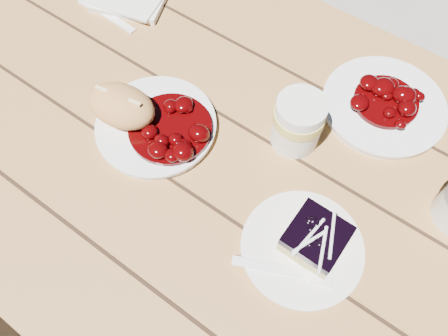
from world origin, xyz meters
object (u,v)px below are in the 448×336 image
Objects in this scene: main_plate at (156,126)px; blueberry_cake at (316,238)px; second_plate at (383,106)px; picnic_table at (311,257)px; bread_roll at (121,106)px; dessert_plate at (302,248)px; second_cup at (298,123)px.

blueberry_cake is at bearing -4.54° from main_plate.
blueberry_cake is (0.34, -0.03, 0.03)m from main_plate.
blueberry_cake is 0.31m from second_plate.
picnic_table is 0.39m from main_plate.
picnic_table is at bearing -82.62° from second_plate.
picnic_table is 15.92× the size of bread_roll.
dessert_plate is at bearing -108.05° from picnic_table.
main_plate reaches higher than dessert_plate.
second_plate is 2.12× the size of second_cup.
second_cup is (-0.13, 0.15, 0.02)m from blueberry_cake.
main_plate is 0.95× the size of second_plate.
blueberry_cake is at bearing 56.31° from dessert_plate.
second_cup is at bearing 28.35° from bread_roll.
bread_roll reaches higher than dessert_plate.
main_plate is 2.49× the size of blueberry_cake.
second_plate is (-0.03, 0.31, -0.03)m from blueberry_cake.
bread_roll reaches higher than blueberry_cake.
second_cup reaches higher than second_plate.
bread_roll is 0.31m from second_cup.
bread_roll reaches higher than picnic_table.
second_plate is at bearing 92.90° from dessert_plate.
dessert_plate is at bearing -123.21° from blueberry_cake.
second_cup is at bearing 130.17° from blueberry_cake.
dessert_plate reaches higher than picnic_table.
second_cup is at bearing -123.02° from second_plate.
second_cup is (0.27, 0.14, 0.00)m from bread_roll.
second_cup reaches higher than picnic_table.
main_plate is 0.33m from dessert_plate.
picnic_table is at bearing 71.95° from dessert_plate.
main_plate is (-0.35, -0.01, 0.17)m from picnic_table.
main_plate is 0.07m from bread_roll.
bread_roll is 1.48× the size of blueberry_cake.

